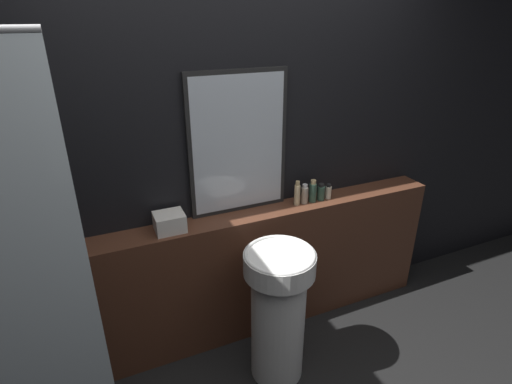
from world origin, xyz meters
TOP-DOWN VIEW (x-y plane):
  - wall_back at (0.00, 1.31)m, footprint 8.00×0.06m
  - vanity_counter at (0.00, 1.17)m, footprint 2.73×0.22m
  - pedestal_sink at (-0.01, 0.74)m, footprint 0.41×0.41m
  - mirror at (-0.04, 1.26)m, footprint 0.63×0.03m
  - towel_stack at (-0.51, 1.17)m, footprint 0.17×0.15m
  - shampoo_bottle at (0.34, 1.17)m, footprint 0.04×0.04m
  - conditioner_bottle at (0.39, 1.17)m, footprint 0.05×0.05m
  - lotion_bottle at (0.46, 1.17)m, footprint 0.05×0.05m
  - body_wash_bottle at (0.52, 1.17)m, footprint 0.05×0.05m
  - hand_soap_bottle at (0.58, 1.17)m, footprint 0.04×0.04m
  - shower_panel at (-1.15, 0.30)m, footprint 0.43×0.02m

SIDE VIEW (x-z plane):
  - vanity_counter at x=0.00m, z-range 0.00..0.91m
  - pedestal_sink at x=-0.01m, z-range 0.04..0.92m
  - hand_soap_bottle at x=0.58m, z-range 0.91..1.02m
  - towel_stack at x=-0.51m, z-range 0.91..1.02m
  - body_wash_bottle at x=0.52m, z-range 0.91..1.03m
  - conditioner_bottle at x=0.39m, z-range 0.91..1.05m
  - lotion_bottle at x=0.46m, z-range 0.91..1.06m
  - shampoo_bottle at x=0.34m, z-range 0.91..1.08m
  - shower_panel at x=-1.15m, z-range 0.01..2.07m
  - wall_back at x=0.00m, z-range 0.00..2.50m
  - mirror at x=-0.04m, z-range 0.91..1.80m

